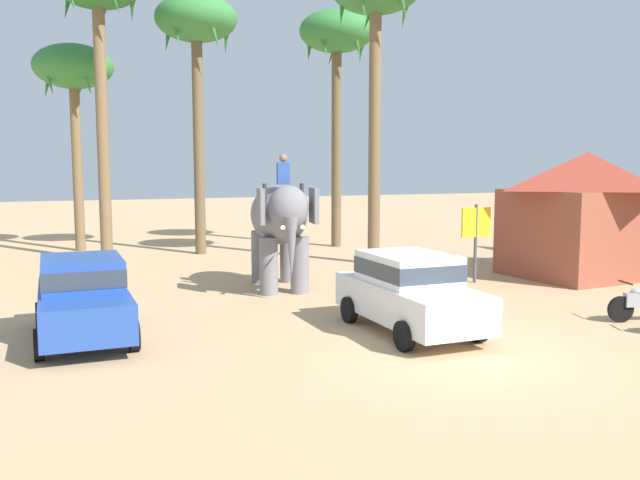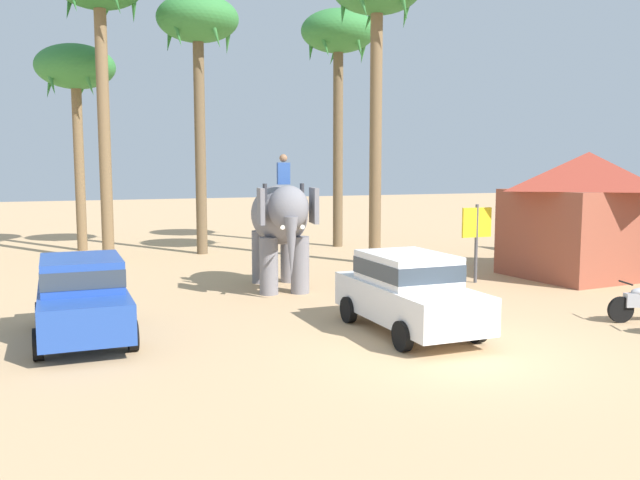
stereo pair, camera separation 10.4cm
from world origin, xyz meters
name	(u,v)px [view 1 (the left image)]	position (x,y,z in m)	size (l,w,h in m)	color
ground_plane	(445,349)	(0.00, 0.00, 0.00)	(120.00, 120.00, 0.00)	tan
car_sedan_foreground	(409,289)	(0.02, 1.47, 0.93)	(1.91, 4.12, 1.70)	white
car_parked_far_side	(83,295)	(-6.54, 3.39, 0.93)	(1.91, 4.12, 1.70)	#23479E
elephant_with_mahout	(280,221)	(-1.02, 7.17, 1.99)	(2.11, 3.99, 3.88)	slate
palm_tree_behind_elephant	(337,41)	(4.46, 15.98, 8.86)	(3.20, 3.20, 10.15)	brown
palm_tree_near_hut	(196,29)	(-1.60, 15.72, 8.86)	(3.20, 3.20, 10.16)	brown
palm_tree_far_back	(74,73)	(-6.10, 18.60, 7.32)	(3.20, 3.20, 8.48)	brown
palm_tree_leaning_seaward	(376,1)	(3.73, 10.76, 9.30)	(3.20, 3.20, 10.64)	brown
roadside_hut	(585,210)	(8.90, 5.85, 2.12)	(5.37, 4.65, 4.00)	#994C38
signboard_yellow	(476,228)	(4.87, 6.06, 1.69)	(1.00, 0.10, 2.40)	#4C4C51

